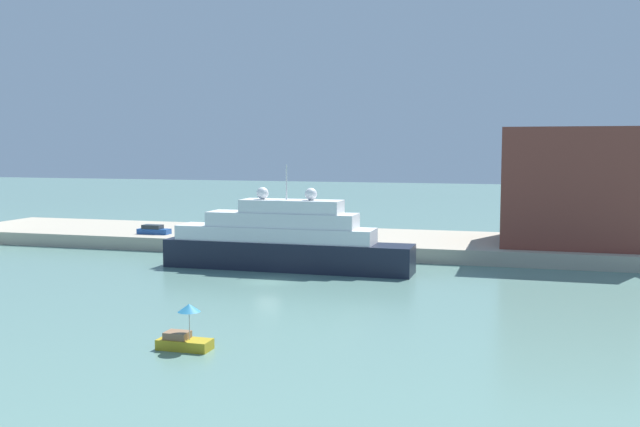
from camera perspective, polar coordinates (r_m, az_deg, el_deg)
ground at (r=72.82m, az=-4.19°, el=-5.46°), size 400.00×400.00×0.00m
quay_dock at (r=96.73m, az=1.05°, el=-2.24°), size 110.00×19.05×1.76m
large_yacht at (r=79.78m, az=-2.88°, el=-2.24°), size 28.06×4.48×11.63m
small_motorboat at (r=49.92m, az=-10.68°, el=-9.48°), size 3.64×1.57×3.14m
harbor_building at (r=93.16m, az=19.21°, el=2.07°), size 15.98×15.75×14.09m
parked_car at (r=100.40m, az=-13.03°, el=-1.28°), size 4.44×1.62×1.25m
person_figure at (r=96.25m, az=-10.81°, el=-1.36°), size 0.36×0.36×1.73m
mooring_bollard at (r=88.76m, az=-1.02°, el=-2.06°), size 0.37×0.37×0.90m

